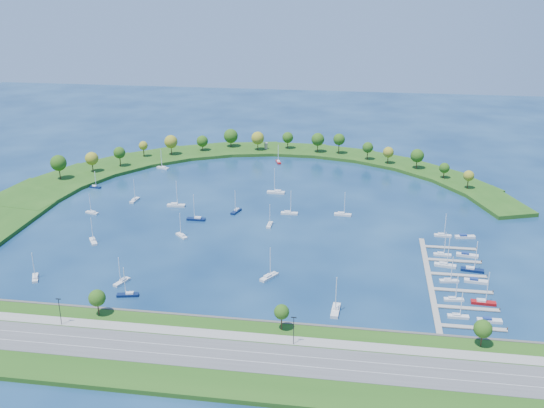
# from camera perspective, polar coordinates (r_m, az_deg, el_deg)

# --- Properties ---
(ground) EXTENTS (700.00, 700.00, 0.00)m
(ground) POSITION_cam_1_polar(r_m,az_deg,el_deg) (310.70, -1.05, -0.96)
(ground) COLOR #072044
(ground) RESTS_ON ground
(south_shoreline) EXTENTS (420.00, 43.10, 11.60)m
(south_shoreline) POSITION_cam_1_polar(r_m,az_deg,el_deg) (203.62, -6.92, -13.44)
(south_shoreline) COLOR #204B14
(south_shoreline) RESTS_ON ground
(breakwater) EXTENTS (286.74, 247.64, 2.00)m
(breakwater) POSITION_cam_1_polar(r_m,az_deg,el_deg) (364.74, -6.98, 2.39)
(breakwater) COLOR #204B14
(breakwater) RESTS_ON ground
(breakwater_trees) EXTENTS (239.20, 93.50, 14.41)m
(breakwater_trees) POSITION_cam_1_polar(r_m,az_deg,el_deg) (394.00, -2.28, 5.32)
(breakwater_trees) COLOR #382314
(breakwater_trees) RESTS_ON breakwater
(harbor_tower) EXTENTS (2.60, 2.60, 4.36)m
(harbor_tower) POSITION_cam_1_polar(r_m,az_deg,el_deg) (418.59, -0.56, 5.41)
(harbor_tower) COLOR gray
(harbor_tower) RESTS_ON breakwater
(dock_system) EXTENTS (24.28, 82.00, 1.60)m
(dock_system) POSITION_cam_1_polar(r_m,az_deg,el_deg) (253.94, 16.04, -6.95)
(dock_system) COLOR gray
(dock_system) RESTS_ON ground
(moored_boat_0) EXTENTS (6.92, 3.05, 9.84)m
(moored_boat_0) POSITION_cam_1_polar(r_m,az_deg,el_deg) (362.71, -16.07, 1.58)
(moored_boat_0) COLOR #09173D
(moored_boat_0) RESTS_ON ground
(moored_boat_1) EXTENTS (9.90, 2.98, 14.46)m
(moored_boat_1) POSITION_cam_1_polar(r_m,az_deg,el_deg) (339.62, 0.39, 1.14)
(moored_boat_1) COLOR silver
(moored_boat_1) RESTS_ON ground
(moored_boat_2) EXTENTS (3.30, 9.92, 14.37)m
(moored_boat_2) POSITION_cam_1_polar(r_m,az_deg,el_deg) (225.66, 5.92, -9.70)
(moored_boat_2) COLOR silver
(moored_boat_2) RESTS_ON ground
(moored_boat_3) EXTENTS (9.17, 2.65, 13.44)m
(moored_boat_3) POSITION_cam_1_polar(r_m,az_deg,el_deg) (305.31, -7.04, -1.34)
(moored_boat_3) COLOR #09173D
(moored_boat_3) RESTS_ON ground
(moored_boat_4) EXTENTS (8.48, 5.12, 12.06)m
(moored_boat_4) POSITION_cam_1_polar(r_m,az_deg,el_deg) (388.81, -10.09, 3.37)
(moored_boat_4) COLOR silver
(moored_boat_4) RESTS_ON ground
(moored_boat_5) EXTENTS (7.40, 3.98, 10.47)m
(moored_boat_5) POSITION_cam_1_polar(r_m,az_deg,el_deg) (324.36, -16.35, -0.72)
(moored_boat_5) COLOR silver
(moored_boat_5) RESTS_ON ground
(moored_boat_6) EXTENTS (4.49, 8.47, 11.99)m
(moored_boat_6) POSITION_cam_1_polar(r_m,az_deg,el_deg) (313.46, -3.35, -0.62)
(moored_boat_6) COLOR #09173D
(moored_boat_6) RESTS_ON ground
(moored_boat_7) EXTENTS (6.88, 8.97, 13.22)m
(moored_boat_7) POSITION_cam_1_polar(r_m,az_deg,el_deg) (247.18, -0.28, -6.71)
(moored_boat_7) COLOR silver
(moored_boat_7) RESTS_ON ground
(moored_boat_8) EXTENTS (8.71, 2.99, 12.59)m
(moored_boat_8) POSITION_cam_1_polar(r_m,az_deg,el_deg) (310.86, 6.57, -0.91)
(moored_boat_8) COLOR silver
(moored_boat_8) RESTS_ON ground
(moored_boat_9) EXTENTS (8.43, 3.90, 11.96)m
(moored_boat_9) POSITION_cam_1_polar(r_m,az_deg,el_deg) (240.77, -13.22, -8.12)
(moored_boat_9) COLOR #09173D
(moored_boat_9) RESTS_ON ground
(moored_boat_10) EXTENTS (6.55, 8.25, 12.27)m
(moored_boat_10) POSITION_cam_1_polar(r_m,az_deg,el_deg) (290.14, -16.25, -3.27)
(moored_boat_10) COLOR silver
(moored_boat_10) RESTS_ON ground
(moored_boat_11) EXTENTS (4.69, 8.24, 11.68)m
(moored_boat_11) POSITION_cam_1_polar(r_m,az_deg,el_deg) (394.92, 0.60, 3.96)
(moored_boat_11) COLOR maroon
(moored_boat_11) RESTS_ON ground
(moored_boat_12) EXTENTS (4.88, 7.99, 11.37)m
(moored_boat_12) POSITION_cam_1_polar(r_m,az_deg,el_deg) (250.73, -13.74, -6.95)
(moored_boat_12) COLOR silver
(moored_boat_12) RESTS_ON ground
(moored_boat_13) EXTENTS (2.97, 8.37, 12.07)m
(moored_boat_13) POSITION_cam_1_polar(r_m,az_deg,el_deg) (336.17, -12.62, 0.40)
(moored_boat_13) COLOR silver
(moored_boat_13) RESTS_ON ground
(moored_boat_14) EXTENTS (9.58, 3.38, 13.82)m
(moored_boat_14) POSITION_cam_1_polar(r_m,az_deg,el_deg) (324.62, -8.90, -0.07)
(moored_boat_14) COLOR silver
(moored_boat_14) RESTS_ON ground
(moored_boat_15) EXTENTS (2.25, 7.47, 10.91)m
(moored_boat_15) POSITION_cam_1_polar(r_m,az_deg,el_deg) (296.34, -0.22, -1.89)
(moored_boat_15) COLOR silver
(moored_boat_15) RESTS_ON ground
(moored_boat_16) EXTENTS (7.07, 7.02, 11.44)m
(moored_boat_16) POSITION_cam_1_polar(r_m,az_deg,el_deg) (287.27, -8.38, -2.88)
(moored_boat_16) COLOR silver
(moored_boat_16) RESTS_ON ground
(moored_boat_17) EXTENTS (5.39, 7.79, 11.25)m
(moored_boat_17) POSITION_cam_1_polar(r_m,az_deg,el_deg) (264.08, -21.11, -6.34)
(moored_boat_17) COLOR silver
(moored_boat_17) RESTS_ON ground
(moored_boat_18) EXTENTS (8.59, 2.58, 12.55)m
(moored_boat_18) POSITION_cam_1_polar(r_m,az_deg,el_deg) (310.60, 1.60, -0.79)
(moored_boat_18) COLOR silver
(moored_boat_18) RESTS_ON ground
(docked_boat_0) EXTENTS (7.50, 2.21, 10.98)m
(docked_boat_0) POSITION_cam_1_polar(r_m,az_deg,el_deg) (230.75, 16.87, -9.86)
(docked_boat_0) COLOR silver
(docked_boat_0) RESTS_ON ground
(docked_boat_1) EXTENTS (8.55, 2.66, 1.73)m
(docked_boat_1) POSITION_cam_1_polar(r_m,az_deg,el_deg) (231.64, 19.49, -10.14)
(docked_boat_1) COLOR silver
(docked_boat_1) RESTS_ON ground
(docked_boat_2) EXTENTS (7.43, 2.69, 10.69)m
(docked_boat_2) POSITION_cam_1_polar(r_m,az_deg,el_deg) (241.29, 16.49, -8.40)
(docked_boat_2) COLOR silver
(docked_boat_2) RESTS_ON ground
(docked_boat_3) EXTENTS (9.08, 2.99, 13.16)m
(docked_boat_3) POSITION_cam_1_polar(r_m,az_deg,el_deg) (242.26, 19.00, -8.56)
(docked_boat_3) COLOR maroon
(docked_boat_3) RESTS_ON ground
(docked_boat_4) EXTENTS (7.72, 3.09, 11.03)m
(docked_boat_4) POSITION_cam_1_polar(r_m,az_deg,el_deg) (254.24, 16.09, -6.79)
(docked_boat_4) COLOR silver
(docked_boat_4) RESTS_ON ground
(docked_boat_5) EXTENTS (9.36, 3.52, 1.86)m
(docked_boat_5) POSITION_cam_1_polar(r_m,az_deg,el_deg) (257.07, 18.37, -6.79)
(docked_boat_5) COLOR silver
(docked_boat_5) RESTS_ON ground
(docked_boat_6) EXTENTS (9.14, 3.86, 13.03)m
(docked_boat_6) POSITION_cam_1_polar(r_m,az_deg,el_deg) (266.46, 15.74, -5.42)
(docked_boat_6) COLOR silver
(docked_boat_6) RESTS_ON ground
(docked_boat_7) EXTENTS (9.44, 3.86, 13.47)m
(docked_boat_7) POSITION_cam_1_polar(r_m,az_deg,el_deg) (265.67, 18.06, -5.76)
(docked_boat_7) COLOR #09173D
(docked_boat_7) RESTS_ON ground
(docked_boat_8) EXTENTS (7.55, 2.45, 10.97)m
(docked_boat_8) POSITION_cam_1_polar(r_m,az_deg,el_deg) (275.89, 15.51, -4.48)
(docked_boat_8) COLOR silver
(docked_boat_8) RESTS_ON ground
(docked_boat_9) EXTENTS (9.45, 3.97, 1.87)m
(docked_boat_9) POSITION_cam_1_polar(r_m,az_deg,el_deg) (278.32, 17.62, -4.53)
(docked_boat_9) COLOR silver
(docked_boat_9) RESTS_ON ground
(docked_boat_10) EXTENTS (7.82, 2.36, 11.42)m
(docked_boat_10) POSITION_cam_1_polar(r_m,az_deg,el_deg) (295.40, 15.54, -2.77)
(docked_boat_10) COLOR silver
(docked_boat_10) RESTS_ON ground
(docked_boat_11) EXTENTS (9.41, 4.05, 1.86)m
(docked_boat_11) POSITION_cam_1_polar(r_m,az_deg,el_deg) (296.78, 17.44, -2.91)
(docked_boat_11) COLOR silver
(docked_boat_11) RESTS_ON ground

